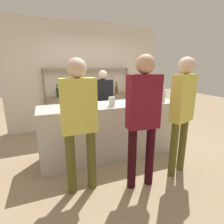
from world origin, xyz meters
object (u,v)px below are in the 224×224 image
at_px(cork_jar, 112,102).
at_px(customer_center, 143,113).
at_px(counter_bottle_2, 142,96).
at_px(counter_bottle_0, 163,95).
at_px(customer_left, 79,117).
at_px(customer_right, 182,107).
at_px(wine_glass, 83,100).
at_px(counter_bottle_1, 132,96).
at_px(server_behind_counter, 103,100).

relative_size(cork_jar, customer_center, 0.09).
distance_m(counter_bottle_2, customer_center, 0.98).
distance_m(counter_bottle_0, customer_left, 1.85).
xyz_separation_m(customer_right, customer_center, (-0.70, -0.07, -0.00)).
bearing_deg(wine_glass, cork_jar, -23.38).
distance_m(counter_bottle_1, counter_bottle_2, 0.21).
distance_m(counter_bottle_0, customer_center, 1.26).
xyz_separation_m(counter_bottle_0, cork_jar, (-1.06, -0.01, -0.06)).
bearing_deg(cork_jar, counter_bottle_0, 0.58).
height_order(counter_bottle_0, counter_bottle_1, counter_bottle_0).
distance_m(counter_bottle_1, customer_right, 0.91).
xyz_separation_m(wine_glass, customer_center, (0.57, -1.02, -0.03)).
distance_m(customer_right, customer_center, 0.71).
bearing_deg(counter_bottle_0, customer_left, -160.10).
distance_m(counter_bottle_2, cork_jar, 0.61).
bearing_deg(customer_center, wine_glass, 33.76).
xyz_separation_m(counter_bottle_1, server_behind_counter, (-0.21, 1.02, -0.23)).
xyz_separation_m(counter_bottle_2, server_behind_counter, (-0.41, 1.03, -0.23)).
distance_m(counter_bottle_0, wine_glass, 1.52).
height_order(wine_glass, customer_right, customer_right).
distance_m(counter_bottle_2, customer_left, 1.44).
xyz_separation_m(customer_left, customer_center, (0.80, -0.20, 0.03)).
distance_m(counter_bottle_2, server_behind_counter, 1.14).
xyz_separation_m(counter_bottle_1, customer_center, (-0.28, -0.86, -0.06)).
bearing_deg(server_behind_counter, cork_jar, 9.57).
relative_size(counter_bottle_1, server_behind_counter, 0.22).
bearing_deg(counter_bottle_0, counter_bottle_2, 177.97).
bearing_deg(customer_left, counter_bottle_1, -58.34).
distance_m(counter_bottle_2, wine_glass, 1.07).
height_order(server_behind_counter, customer_left, customer_left).
relative_size(counter_bottle_1, customer_left, 0.20).
xyz_separation_m(wine_glass, customer_right, (1.28, -0.95, -0.03)).
distance_m(counter_bottle_0, cork_jar, 1.06).
relative_size(counter_bottle_0, server_behind_counter, 0.23).
bearing_deg(customer_center, cork_jar, 12.70).
bearing_deg(customer_center, customer_right, -80.40).
relative_size(counter_bottle_1, customer_right, 0.20).
relative_size(customer_right, customer_center, 0.99).
relative_size(counter_bottle_2, customer_left, 0.21).
relative_size(customer_left, customer_right, 0.98).
height_order(counter_bottle_2, customer_center, customer_center).
bearing_deg(counter_bottle_0, wine_glass, 173.02).
bearing_deg(customer_left, customer_center, -104.27).
relative_size(counter_bottle_2, customer_center, 0.20).
relative_size(wine_glass, server_behind_counter, 0.09).
xyz_separation_m(counter_bottle_2, customer_left, (-1.28, -0.64, -0.10)).
height_order(customer_left, customer_right, customer_right).
bearing_deg(counter_bottle_0, customer_right, -107.01).
relative_size(counter_bottle_0, wine_glass, 2.53).
xyz_separation_m(counter_bottle_2, cork_jar, (-0.61, -0.03, -0.06)).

